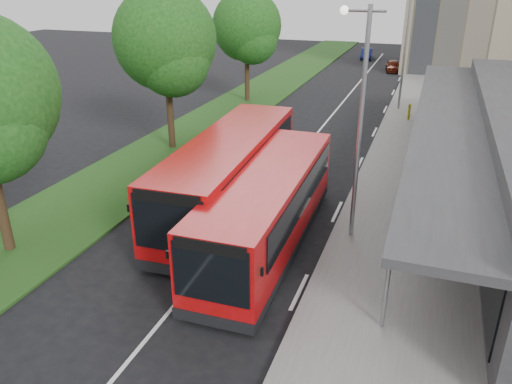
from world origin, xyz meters
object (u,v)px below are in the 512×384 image
lamp_post_near (359,113)px  lamp_post_far (405,42)px  car_far (366,54)px  bollard (409,112)px  bus_second (229,174)px  litter_bin (414,150)px  tree_mid (166,46)px  car_near (393,66)px  tree_far (247,30)px  bus_main (268,209)px

lamp_post_near → lamp_post_far: bearing=90.0°
lamp_post_far → car_far: size_ratio=2.29×
bollard → lamp_post_near: bearing=-93.2°
lamp_post_near → bus_second: lamp_post_near is taller
bollard → litter_bin: bearing=-84.5°
tree_mid → litter_bin: (12.84, 2.29, -4.91)m
car_near → car_far: car_far is taller
tree_mid → car_far: 36.93m
lamp_post_far → car_near: lamp_post_far is taller
tree_far → bollard: (12.09, -1.95, -4.55)m
bus_main → car_far: size_ratio=2.90×
tree_far → litter_bin: (12.84, -9.71, -4.59)m
tree_mid → car_near: 30.67m
lamp_post_far → litter_bin: (1.71, -10.65, -4.09)m
bus_second → car_far: bearing=87.8°
bus_second → car_near: (3.20, 35.17, -1.04)m
lamp_post_near → bus_main: size_ratio=0.79×
lamp_post_near → litter_bin: (1.71, 9.35, -4.09)m
tree_far → bus_main: bearing=-67.7°
tree_far → litter_bin: 16.74m
tree_mid → car_near: bearing=72.1°
bus_second → lamp_post_far: bearing=72.6°
car_near → litter_bin: bearing=-90.7°
litter_bin → tree_far: bearing=142.9°
bus_second → bollard: 17.51m
lamp_post_far → car_near: bearing=96.6°
bus_second → car_near: bus_second is taller
tree_mid → lamp_post_far: (11.13, 12.95, -0.83)m
tree_far → bus_main: size_ratio=0.80×
bus_main → car_far: 44.94m
tree_mid → bus_main: (8.49, -8.68, -4.08)m
tree_mid → bus_main: size_ratio=0.85×
tree_mid → bus_second: bearing=-46.3°
lamp_post_far → car_near: size_ratio=2.42×
car_near → bollard: bearing=-89.9°
bus_main → car_far: bus_main is taller
bus_main → car_far: (-2.86, 44.84, -0.89)m
tree_far → litter_bin: bearing=-37.1°
lamp_post_near → tree_far: bearing=120.3°
bus_main → litter_bin: bearing=67.3°
car_near → tree_mid: bearing=-116.2°
tree_far → car_far: (5.63, 24.16, -4.65)m
litter_bin → car_near: size_ratio=0.29×
litter_bin → car_far: bearing=102.0°
bus_main → bus_second: bearing=135.0°
bus_second → bollard: bearing=67.2°
bus_main → litter_bin: size_ratio=10.54×
lamp_post_far → car_far: 24.21m
lamp_post_near → lamp_post_far: size_ratio=1.00×
car_far → tree_far: bearing=-108.6°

